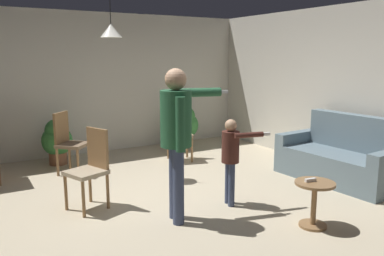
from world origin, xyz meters
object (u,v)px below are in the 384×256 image
Objects in this scene: potted_plant_corner at (57,140)px; potted_plant_by_wall at (185,124)px; person_adult at (177,128)px; spare_remote_on_table at (310,180)px; dining_chair_centre_back at (179,130)px; couch_floral at (340,159)px; dining_chair_by_counter at (91,166)px; dining_chair_near_wall at (68,140)px; person_child at (231,152)px; side_table_by_couch at (314,199)px.

potted_plant_corner is 2.64m from potted_plant_by_wall.
spare_remote_on_table is (1.19, -0.88, -0.55)m from person_adult.
dining_chair_centre_back is 3.26m from spare_remote_on_table.
couch_floral is 3.69m from dining_chair_by_counter.
couch_floral is 1.85× the size of dining_chair_near_wall.
dining_chair_near_wall reaches higher than potted_plant_by_wall.
dining_chair_by_counter is at bearing -103.30° from person_child.
dining_chair_near_wall is at bearing -24.28° from dining_chair_by_counter.
side_table_by_couch is 0.52× the size of dining_chair_centre_back.
potted_plant_corner is at bearing -131.77° from dining_chair_near_wall.
dining_chair_near_wall is at bearing 51.18° from couch_floral.
person_adult reaches higher than dining_chair_by_counter.
person_child is at bearing 111.98° from side_table_by_couch.
couch_floral is at bearing 29.66° from spare_remote_on_table.
person_child is at bearing 85.66° from couch_floral.
person_adult reaches higher than potted_plant_corner.
person_adult is 2.77m from dining_chair_centre_back.
side_table_by_couch is 3.31m from dining_chair_centre_back.
dining_chair_by_counter is (-0.74, 0.89, -0.54)m from person_adult.
dining_chair_by_counter is at bearing 40.06° from dining_chair_near_wall.
dining_chair_by_counter is 3.61m from potted_plant_by_wall.
dining_chair_centre_back is at bearing -125.65° from potted_plant_by_wall.
potted_plant_by_wall is (0.73, 4.20, 0.14)m from side_table_by_couch.
potted_plant_by_wall is (2.64, 0.11, 0.02)m from potted_plant_corner.
person_adult is 1.58× the size of person_child.
dining_chair_by_counter is at bearing 137.52° from spare_remote_on_table.
potted_plant_corner is 6.19× the size of spare_remote_on_table.
dining_chair_centre_back is (1.94, -0.14, 0.00)m from dining_chair_near_wall.
person_adult reaches higher than dining_chair_near_wall.
potted_plant_by_wall is (-0.89, 3.22, 0.13)m from couch_floral.
dining_chair_by_counter reaches higher than spare_remote_on_table.
couch_floral is 3.56× the size of side_table_by_couch.
dining_chair_near_wall is (0.11, 1.63, 0.00)m from dining_chair_by_counter.
spare_remote_on_table is (1.93, -1.77, -0.01)m from dining_chair_by_counter.
dining_chair_by_counter is 1.00× the size of dining_chair_near_wall.
couch_floral is 1.85× the size of dining_chair_centre_back.
person_adult is 0.91m from person_child.
spare_remote_on_table is at bearing 116.04° from couch_floral.
side_table_by_couch is at bearing 104.26° from dining_chair_centre_back.
person_adult is 1.75× the size of dining_chair_near_wall.
dining_chair_centre_back is 1.11m from potted_plant_by_wall.
couch_floral is 3.34m from potted_plant_by_wall.
dining_chair_centre_back is at bearing -178.30° from person_child.
dining_chair_by_counter reaches higher than side_table_by_couch.
potted_plant_by_wall is (0.65, 0.90, -0.08)m from dining_chair_centre_back.
dining_chair_near_wall is 7.69× the size of spare_remote_on_table.
dining_chair_near_wall is (-0.63, 2.52, -0.54)m from person_adult.
person_adult is at bearing 143.70° from spare_remote_on_table.
dining_chair_near_wall is at bearing -151.36° from person_adult.
potted_plant_by_wall is 4.23m from spare_remote_on_table.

